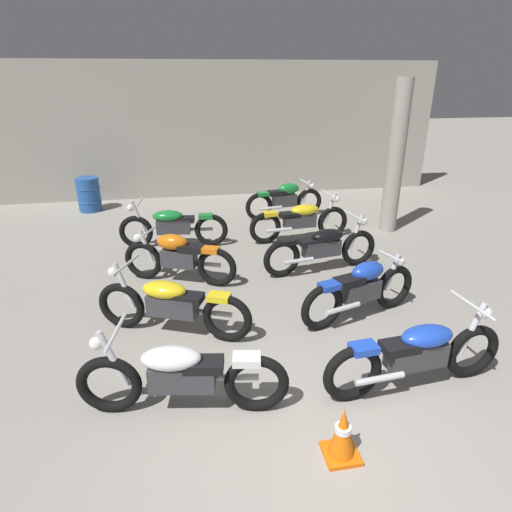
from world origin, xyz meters
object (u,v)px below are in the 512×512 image
(support_pillar, at_px, (396,158))
(motorcycle_left_row_0, at_px, (181,375))
(motorcycle_right_row_4, at_px, (285,199))
(traffic_cone, at_px, (343,434))
(motorcycle_left_row_3, at_px, (173,225))
(motorcycle_left_row_2, at_px, (178,257))
(motorcycle_right_row_2, at_px, (322,247))
(motorcycle_right_row_0, at_px, (417,353))
(motorcycle_right_row_1, at_px, (361,289))
(motorcycle_right_row_3, at_px, (300,220))
(motorcycle_left_row_1, at_px, (171,304))
(oil_drum, at_px, (89,194))

(support_pillar, relative_size, motorcycle_left_row_0, 1.48)
(motorcycle_right_row_4, xyz_separation_m, traffic_cone, (-1.18, -7.10, -0.20))
(motorcycle_left_row_3, bearing_deg, motorcycle_left_row_2, -86.92)
(motorcycle_left_row_0, xyz_separation_m, motorcycle_right_row_2, (2.50, 3.11, 0.00))
(support_pillar, bearing_deg, motorcycle_right_row_2, -139.34)
(motorcycle_right_row_0, relative_size, motorcycle_right_row_1, 1.14)
(motorcycle_right_row_1, relative_size, traffic_cone, 3.54)
(motorcycle_left_row_0, height_order, motorcycle_right_row_3, same)
(support_pillar, relative_size, motorcycle_right_row_3, 1.47)
(traffic_cone, bearing_deg, motorcycle_right_row_0, 34.31)
(motorcycle_left_row_1, distance_m, oil_drum, 6.54)
(support_pillar, relative_size, motorcycle_right_row_4, 1.63)
(motorcycle_right_row_4, bearing_deg, motorcycle_right_row_0, -90.45)
(traffic_cone, bearing_deg, motorcycle_right_row_1, 64.08)
(motorcycle_left_row_0, bearing_deg, motorcycle_left_row_3, 90.92)
(motorcycle_right_row_2, distance_m, motorcycle_right_row_3, 1.57)
(motorcycle_right_row_2, bearing_deg, motorcycle_right_row_3, 88.61)
(motorcycle_right_row_1, xyz_separation_m, traffic_cone, (-1.12, -2.31, -0.20))
(support_pillar, height_order, motorcycle_right_row_3, support_pillar)
(motorcycle_left_row_3, distance_m, motorcycle_right_row_1, 4.20)
(motorcycle_left_row_0, relative_size, traffic_cone, 4.00)
(motorcycle_left_row_1, height_order, motorcycle_left_row_2, motorcycle_left_row_1)
(motorcycle_right_row_3, distance_m, oil_drum, 5.60)
(motorcycle_left_row_3, relative_size, motorcycle_right_row_0, 1.00)
(motorcycle_left_row_0, bearing_deg, motorcycle_right_row_0, -1.74)
(motorcycle_right_row_2, xyz_separation_m, traffic_cone, (-1.09, -3.96, -0.19))
(motorcycle_right_row_2, distance_m, motorcycle_right_row_4, 3.14)
(motorcycle_left_row_0, relative_size, motorcycle_right_row_2, 1.00)
(motorcycle_right_row_1, bearing_deg, motorcycle_right_row_0, -89.84)
(motorcycle_left_row_2, height_order, motorcycle_right_row_2, motorcycle_right_row_2)
(motorcycle_left_row_0, xyz_separation_m, motorcycle_right_row_3, (2.54, 4.68, 0.00))
(motorcycle_right_row_4, bearing_deg, motorcycle_left_row_3, -150.77)
(motorcycle_left_row_1, relative_size, oil_drum, 2.40)
(motorcycle_right_row_0, relative_size, motorcycle_right_row_4, 1.11)
(support_pillar, relative_size, motorcycle_right_row_0, 1.47)
(motorcycle_right_row_2, bearing_deg, support_pillar, 40.66)
(motorcycle_left_row_2, xyz_separation_m, oil_drum, (-2.19, 4.61, -0.03))
(motorcycle_right_row_0, bearing_deg, motorcycle_left_row_3, 118.42)
(motorcycle_left_row_0, bearing_deg, motorcycle_right_row_2, 51.17)
(motorcycle_left_row_2, relative_size, motorcycle_right_row_0, 0.86)
(motorcycle_right_row_3, bearing_deg, motorcycle_right_row_4, 88.27)
(motorcycle_left_row_2, relative_size, motorcycle_right_row_3, 0.86)
(motorcycle_right_row_1, bearing_deg, motorcycle_left_row_0, -150.00)
(motorcycle_left_row_0, bearing_deg, support_pillar, 46.81)
(support_pillar, xyz_separation_m, motorcycle_right_row_3, (-2.11, -0.28, -1.15))
(motorcycle_right_row_1, distance_m, motorcycle_right_row_4, 4.79)
(motorcycle_right_row_0, height_order, motorcycle_right_row_2, same)
(motorcycle_left_row_0, bearing_deg, motorcycle_right_row_3, 61.49)
(motorcycle_left_row_0, bearing_deg, traffic_cone, -30.93)
(motorcycle_left_row_2, bearing_deg, motorcycle_right_row_1, -32.76)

